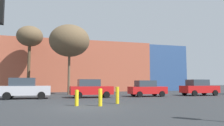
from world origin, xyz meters
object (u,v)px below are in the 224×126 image
(bare_tree_1, at_px, (30,37))
(bare_tree_0, at_px, (70,41))
(parked_car_1, at_px, (25,88))
(parked_car_3, at_px, (147,89))
(parked_car_2, at_px, (91,88))
(parked_car_4, at_px, (199,88))
(bollard_yellow_1, at_px, (77,98))
(bollard_yellow_2, at_px, (100,97))
(bollard_yellow_0, at_px, (117,95))

(bare_tree_1, bearing_deg, bare_tree_0, -39.87)
(parked_car_1, xyz_separation_m, parked_car_3, (12.10, 0.00, -0.10))
(parked_car_3, relative_size, bare_tree_1, 0.42)
(parked_car_2, bearing_deg, parked_car_1, -180.00)
(bare_tree_0, relative_size, bare_tree_1, 0.94)
(parked_car_4, bearing_deg, bollard_yellow_1, -153.25)
(bare_tree_1, bearing_deg, bollard_yellow_2, -72.38)
(bollard_yellow_2, bearing_deg, parked_car_4, 30.88)
(bare_tree_1, distance_m, bollard_yellow_0, 19.94)
(bare_tree_0, distance_m, bare_tree_1, 6.67)
(parked_car_2, height_order, bollard_yellow_0, parked_car_2)
(parked_car_1, height_order, bare_tree_0, bare_tree_0)
(parked_car_2, bearing_deg, bare_tree_0, 104.80)
(bare_tree_0, xyz_separation_m, bollard_yellow_2, (0.76, -14.10, -6.15))
(bollard_yellow_2, bearing_deg, bare_tree_1, 107.62)
(parked_car_3, bearing_deg, bollard_yellow_1, -138.08)
(parked_car_3, relative_size, bollard_yellow_0, 3.34)
(bare_tree_1, relative_size, bollard_yellow_2, 8.51)
(parked_car_4, xyz_separation_m, bare_tree_0, (-14.14, 6.10, 5.79))
(parked_car_2, height_order, bare_tree_1, bare_tree_1)
(bare_tree_1, relative_size, bollard_yellow_0, 7.94)
(parked_car_1, relative_size, parked_car_4, 1.04)
(parked_car_1, height_order, parked_car_4, parked_car_1)
(parked_car_1, distance_m, bare_tree_1, 12.37)
(parked_car_4, distance_m, bare_tree_1, 22.85)
(parked_car_1, distance_m, bollard_yellow_0, 9.54)
(parked_car_1, distance_m, parked_car_2, 6.06)
(bare_tree_0, height_order, bare_tree_1, bare_tree_1)
(bare_tree_1, distance_m, bollard_yellow_1, 19.69)
(bollard_yellow_2, bearing_deg, bollard_yellow_0, 39.13)
(bare_tree_1, height_order, bollard_yellow_2, bare_tree_1)
(bare_tree_0, relative_size, bollard_yellow_0, 7.46)
(parked_car_4, height_order, bare_tree_1, bare_tree_1)
(bare_tree_0, bearing_deg, bollard_yellow_1, -92.69)
(bare_tree_0, distance_m, bollard_yellow_0, 14.44)
(parked_car_1, bearing_deg, bollard_yellow_0, -45.38)
(parked_car_1, distance_m, parked_car_3, 12.10)
(bollard_yellow_2, bearing_deg, parked_car_3, 49.24)
(parked_car_1, relative_size, bollard_yellow_1, 4.36)
(bollard_yellow_1, bearing_deg, parked_car_2, 73.19)
(parked_car_1, distance_m, bare_tree_0, 9.49)
(bollard_yellow_1, bearing_deg, bollard_yellow_2, -21.52)
(parked_car_1, bearing_deg, parked_car_3, 0.00)
(parked_car_2, relative_size, bare_tree_1, 0.45)
(parked_car_2, distance_m, bollard_yellow_2, 8.05)
(parked_car_3, distance_m, bare_tree_0, 11.41)
(bare_tree_0, bearing_deg, bare_tree_1, 140.13)
(parked_car_4, bearing_deg, parked_car_2, -180.00)
(bollard_yellow_0, bearing_deg, bare_tree_0, 99.92)
(bollard_yellow_1, bearing_deg, parked_car_4, 26.75)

